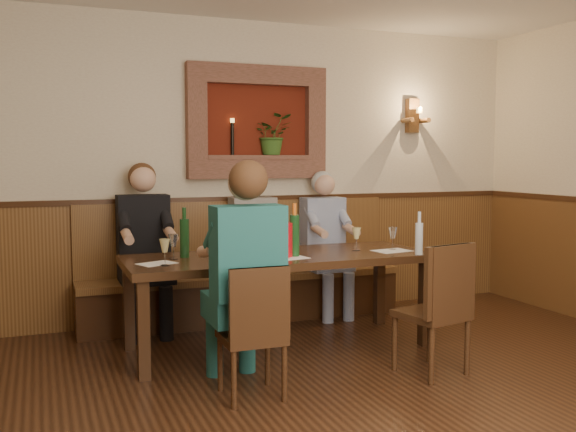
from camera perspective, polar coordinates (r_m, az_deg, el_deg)
name	(u,v)px	position (r m, az deg, el deg)	size (l,w,h in m)	color
room_shell	(406,83)	(3.37, 10.45, 11.52)	(6.04, 6.04, 2.82)	beige
wainscoting	(402,335)	(3.47, 10.09, -10.34)	(6.02, 6.02, 1.15)	#593519
wall_niche	(262,127)	(6.14, -2.35, 7.91)	(1.36, 0.30, 1.06)	#5A190C
wall_sconce	(413,117)	(6.85, 11.07, 8.67)	(0.25, 0.20, 0.35)	#593519
dining_table	(279,264)	(5.09, -0.85, -4.29)	(2.40, 0.90, 0.75)	black
bench	(243,285)	(6.03, -4.00, -6.17)	(3.00, 0.45, 1.11)	#381E0F
chair_near_left	(252,359)	(4.15, -3.19, -12.56)	(0.38, 0.38, 0.86)	black
chair_near_right	(433,336)	(4.68, 12.75, -10.33)	(0.49, 0.49, 0.93)	black
person_bench_left	(146,263)	(5.67, -12.54, -4.09)	(0.44, 0.54, 1.47)	black
person_bench_mid	(256,259)	(5.91, -2.87, -3.88)	(0.41, 0.51, 1.41)	#56524F
person_bench_right	(326,256)	(6.17, 3.42, -3.59)	(0.40, 0.50, 1.39)	navy
person_chair_front	(244,295)	(4.21, -3.94, -7.00)	(0.45, 0.56, 1.50)	navy
spittoon_bucket	(278,240)	(4.96, -0.91, -2.11)	(0.23, 0.23, 0.27)	red
wine_bottle_green_a	(294,234)	(4.96, 0.58, -1.65)	(0.09, 0.09, 0.41)	#19471E
wine_bottle_green_b	(184,237)	(4.99, -9.19, -1.85)	(0.09, 0.09, 0.39)	#19471E
water_bottle	(419,237)	(5.18, 11.57, -1.87)	(0.06, 0.06, 0.34)	silver
tasting_sheet_a	(157,263)	(4.74, -11.58, -4.16)	(0.26, 0.18, 0.00)	white
tasting_sheet_b	(290,258)	(4.90, 0.20, -3.74)	(0.26, 0.18, 0.00)	white
tasting_sheet_c	(392,251)	(5.35, 9.23, -3.07)	(0.30, 0.21, 0.00)	white
tasting_sheet_d	(230,263)	(4.66, -5.22, -4.23)	(0.29, 0.21, 0.00)	white
wine_glass_0	(291,240)	(5.24, 0.27, -2.13)	(0.08, 0.08, 0.19)	#E2D287
wine_glass_1	(356,239)	(5.33, 6.10, -2.03)	(0.08, 0.08, 0.19)	#E2D287
wine_glass_2	(165,252)	(4.63, -10.90, -3.20)	(0.08, 0.08, 0.19)	#E2D287
wine_glass_3	(174,247)	(4.91, -10.14, -2.71)	(0.08, 0.08, 0.19)	white
wine_glass_4	(258,249)	(4.72, -2.67, -2.94)	(0.08, 0.08, 0.19)	#E2D287
wine_glass_5	(393,238)	(5.40, 9.29, -1.98)	(0.08, 0.08, 0.19)	white
wine_glass_6	(243,243)	(5.03, -4.01, -2.45)	(0.08, 0.08, 0.19)	white
wine_glass_7	(271,246)	(4.88, -1.56, -2.68)	(0.08, 0.08, 0.19)	#E2D287
wine_glass_8	(224,249)	(4.73, -5.75, -2.94)	(0.08, 0.08, 0.19)	#E2D287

